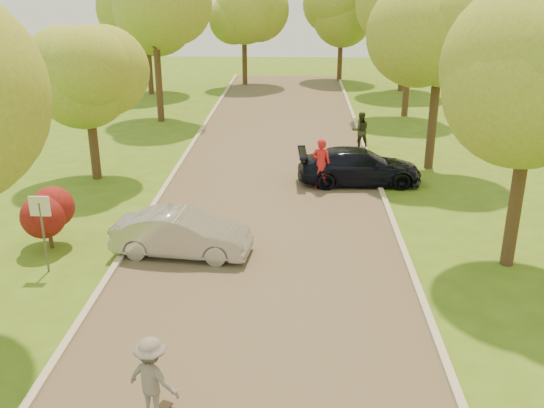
% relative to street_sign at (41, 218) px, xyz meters
% --- Properties ---
extents(ground, '(100.00, 100.00, 0.00)m').
position_rel_street_sign_xyz_m(ground, '(5.80, -4.00, -1.56)').
color(ground, '#416317').
rests_on(ground, ground).
extents(road, '(8.00, 60.00, 0.01)m').
position_rel_street_sign_xyz_m(road, '(5.80, 4.00, -1.56)').
color(road, '#4C4438').
rests_on(road, ground).
extents(curb_left, '(0.18, 60.00, 0.12)m').
position_rel_street_sign_xyz_m(curb_left, '(1.75, 4.00, -1.50)').
color(curb_left, '#B2AD9E').
rests_on(curb_left, ground).
extents(curb_right, '(0.18, 60.00, 0.12)m').
position_rel_street_sign_xyz_m(curb_right, '(9.85, 4.00, -1.50)').
color(curb_right, '#B2AD9E').
rests_on(curb_right, ground).
extents(street_sign, '(0.55, 0.06, 2.17)m').
position_rel_street_sign_xyz_m(street_sign, '(0.00, 0.00, 0.00)').
color(street_sign, '#59595E').
rests_on(street_sign, ground).
extents(red_shrub, '(1.70, 1.70, 1.95)m').
position_rel_street_sign_xyz_m(red_shrub, '(-0.50, 1.50, -0.47)').
color(red_shrub, '#382619').
rests_on(red_shrub, ground).
extents(tree_l_midb, '(4.30, 4.20, 6.62)m').
position_rel_street_sign_xyz_m(tree_l_midb, '(-1.01, 8.00, 3.02)').
color(tree_l_midb, '#382619').
rests_on(tree_l_midb, ground).
extents(tree_l_far, '(4.92, 4.80, 7.79)m').
position_rel_street_sign_xyz_m(tree_l_far, '(-0.59, 18.00, 3.90)').
color(tree_l_far, '#382619').
rests_on(tree_l_far, ground).
extents(tree_r_midb, '(4.51, 4.40, 7.01)m').
position_rel_street_sign_xyz_m(tree_r_midb, '(12.40, 10.00, 3.32)').
color(tree_r_midb, '#382619').
rests_on(tree_r_midb, ground).
extents(tree_r_far, '(5.33, 5.20, 8.34)m').
position_rel_street_sign_xyz_m(tree_r_far, '(13.03, 20.00, 4.27)').
color(tree_r_far, '#382619').
rests_on(tree_r_far, ground).
extents(tree_bg_a, '(5.12, 5.00, 7.72)m').
position_rel_street_sign_xyz_m(tree_bg_a, '(-2.98, 26.00, 3.75)').
color(tree_bg_a, '#382619').
rests_on(tree_bg_a, ground).
extents(tree_bg_b, '(5.12, 5.00, 7.95)m').
position_rel_street_sign_xyz_m(tree_bg_b, '(14.02, 28.00, 3.97)').
color(tree_bg_b, '#382619').
rests_on(tree_bg_b, ground).
extents(tree_bg_c, '(4.92, 4.80, 7.33)m').
position_rel_street_sign_xyz_m(tree_bg_c, '(3.01, 30.00, 3.46)').
color(tree_bg_c, '#382619').
rests_on(tree_bg_c, ground).
extents(tree_bg_d, '(5.12, 5.00, 7.72)m').
position_rel_street_sign_xyz_m(tree_bg_d, '(10.02, 32.00, 3.75)').
color(tree_bg_d, '#382619').
rests_on(tree_bg_d, ground).
extents(silver_sedan, '(4.06, 1.80, 1.30)m').
position_rel_street_sign_xyz_m(silver_sedan, '(3.46, 1.22, -0.92)').
color(silver_sedan, '#9E9EA3').
rests_on(silver_sedan, ground).
extents(dark_sedan, '(4.81, 2.14, 1.37)m').
position_rel_street_sign_xyz_m(dark_sedan, '(9.10, 7.84, -0.88)').
color(dark_sedan, black).
rests_on(dark_sedan, ground).
extents(skateboarder, '(1.18, 0.95, 1.59)m').
position_rel_street_sign_xyz_m(skateboarder, '(4.22, -5.69, -0.67)').
color(skateboarder, slate).
rests_on(skateboarder, longboard).
extents(person_striped, '(0.79, 0.60, 1.95)m').
position_rel_street_sign_xyz_m(person_striped, '(7.60, 7.10, -0.59)').
color(person_striped, red).
rests_on(person_striped, ground).
extents(person_olive, '(0.90, 0.74, 1.70)m').
position_rel_street_sign_xyz_m(person_olive, '(9.60, 12.89, -0.71)').
color(person_olive, '#272D1B').
rests_on(person_olive, ground).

